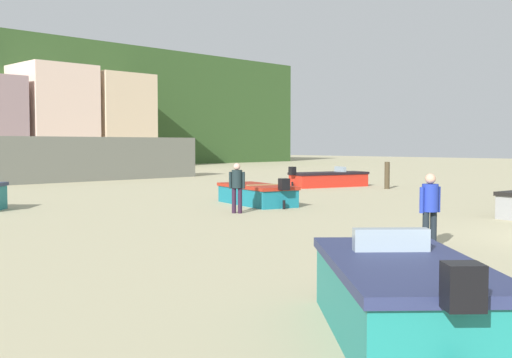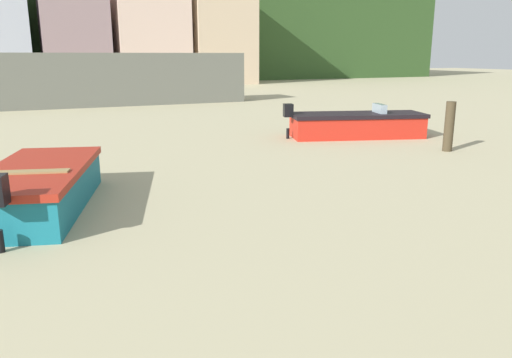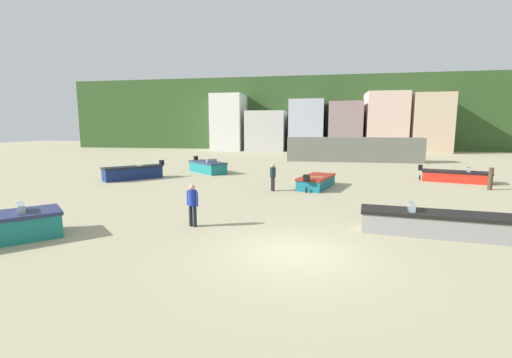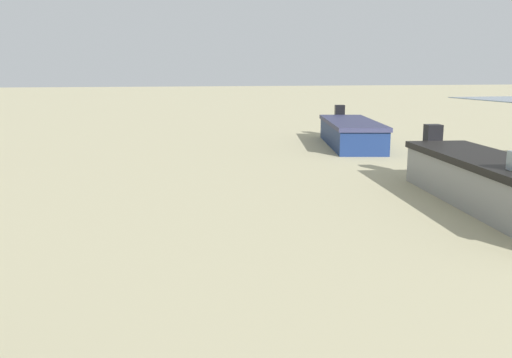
{
  "view_description": "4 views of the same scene",
  "coord_description": "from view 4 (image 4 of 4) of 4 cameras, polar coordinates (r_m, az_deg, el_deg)",
  "views": [
    {
      "loc": [
        -15.75,
        -4.49,
        2.23
      ],
      "look_at": [
        2.5,
        13.8,
        0.78
      ],
      "focal_mm": 43.74,
      "sensor_mm": 36.0,
      "label": 1
    },
    {
      "loc": [
        0.5,
        2.83,
        2.57
      ],
      "look_at": [
        3.41,
        9.25,
        0.8
      ],
      "focal_mm": 34.78,
      "sensor_mm": 36.0,
      "label": 2
    },
    {
      "loc": [
        0.69,
        -10.01,
        3.71
      ],
      "look_at": [
        -3.24,
        11.21,
        0.53
      ],
      "focal_mm": 24.35,
      "sensor_mm": 36.0,
      "label": 3
    },
    {
      "loc": [
        -2.92,
        8.39,
        2.22
      ],
      "look_at": [
        5.54,
        6.49,
        0.54
      ],
      "focal_mm": 39.03,
      "sensor_mm": 36.0,
      "label": 4
    }
  ],
  "objects": [
    {
      "name": "boat_navy_4",
      "position": [
        17.05,
        9.7,
        4.68
      ],
      "size": [
        4.87,
        2.36,
        1.09
      ],
      "rotation": [
        0.0,
        0.0,
        1.35
      ],
      "color": "navy",
      "rests_on": "ground"
    },
    {
      "name": "boat_grey_1",
      "position": [
        9.8,
        23.56,
        -0.53
      ],
      "size": [
        5.49,
        1.92,
        1.14
      ],
      "rotation": [
        0.0,
        0.0,
        1.44
      ],
      "color": "gray",
      "rests_on": "ground"
    }
  ]
}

